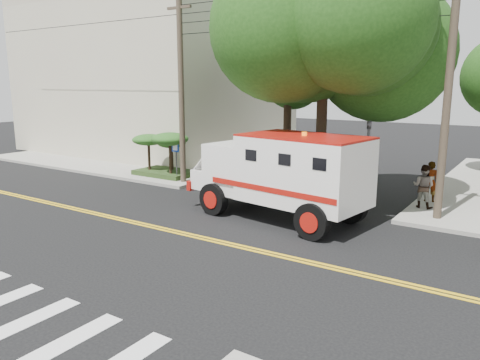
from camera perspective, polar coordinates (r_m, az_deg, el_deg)
The scene contains 13 objects.
ground at distance 15.62m, azimuth -5.53°, elevation -6.85°, with size 100.00×100.00×0.00m, color black.
sidewalk_nw at distance 34.21m, azimuth -8.83°, elevation 3.38°, with size 17.00×17.00×0.15m, color gray.
building_left at distance 36.32m, azimuth -9.85°, elevation 11.86°, with size 16.00×14.00×10.00m, color #B7AD96.
utility_pole_left at distance 23.01m, azimuth -7.18°, elevation 10.49°, with size 0.28×0.28×9.00m, color #382D23.
utility_pole_right at distance 17.91m, azimuth 23.98°, elevation 9.26°, with size 0.28×0.28×9.00m, color #382D23.
tree_main at distance 19.29m, azimuth 11.20°, elevation 18.18°, with size 6.08×5.70×9.85m.
tree_left at distance 26.19m, azimuth 6.33°, elevation 13.34°, with size 4.48×4.20×7.70m.
traffic_signal at distance 18.14m, azimuth 15.27°, elevation 2.64°, with size 0.15×0.18×3.60m.
accessibility_sign at distance 23.81m, azimuth -7.81°, elevation 2.93°, with size 0.45×0.10×2.02m.
palm_planter at distance 24.92m, azimuth -9.28°, elevation 3.93°, with size 3.52×2.63×2.36m.
armored_truck at distance 17.11m, azimuth 5.21°, elevation 1.07°, with size 7.28×3.62×3.18m.
pedestrian_a at distance 20.79m, azimuth 22.17°, elevation -0.16°, with size 0.62×0.40×1.69m, color gray.
pedestrian_b at distance 19.64m, azimuth 21.46°, elevation -0.71°, with size 0.83×0.65×1.72m, color gray.
Camera 1 is at (9.41, -11.44, 4.97)m, focal length 35.00 mm.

